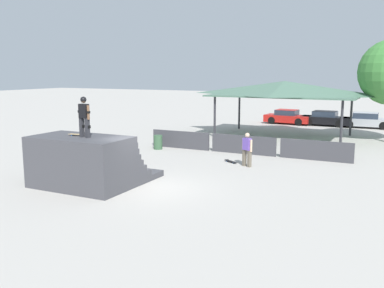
{
  "coord_description": "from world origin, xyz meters",
  "views": [
    {
      "loc": [
        9.04,
        -14.05,
        4.64
      ],
      "look_at": [
        -0.14,
        4.36,
        1.14
      ],
      "focal_mm": 40.0,
      "sensor_mm": 36.0,
      "label": 1
    }
  ],
  "objects": [
    {
      "name": "parked_car_red",
      "position": [
        -0.3,
        23.83,
        0.6
      ],
      "size": [
        4.1,
        1.99,
        1.27
      ],
      "rotation": [
        0.0,
        0.0,
        -0.07
      ],
      "color": "red",
      "rests_on": "ground"
    },
    {
      "name": "pavilion_shelter",
      "position": [
        1.27,
        16.3,
        3.42
      ],
      "size": [
        10.14,
        5.9,
        3.97
      ],
      "color": "#2D2D33",
      "rests_on": "ground"
    },
    {
      "name": "quarter_pipe_ramp",
      "position": [
        -2.48,
        -0.63,
        0.91
      ],
      "size": [
        4.02,
        4.25,
        2.07
      ],
      "color": "#424247",
      "rests_on": "ground"
    },
    {
      "name": "skater_on_deck",
      "position": [
        -2.17,
        -1.04,
        3.0
      ],
      "size": [
        0.69,
        0.28,
        1.6
      ],
      "rotation": [
        0.0,
        0.0,
        -0.18
      ],
      "color": "#2D2D33",
      "rests_on": "quarter_pipe_ramp"
    },
    {
      "name": "barrier_fence",
      "position": [
        0.96,
        8.68,
        0.53
      ],
      "size": [
        11.91,
        0.12,
        1.05
      ],
      "color": "#3D3D42",
      "rests_on": "ground"
    },
    {
      "name": "parked_car_black",
      "position": [
        2.98,
        24.02,
        0.6
      ],
      "size": [
        4.26,
        1.88,
        1.27
      ],
      "rotation": [
        0.0,
        0.0,
        -0.05
      ],
      "color": "black",
      "rests_on": "ground"
    },
    {
      "name": "trash_bin",
      "position": [
        -4.14,
        7.78,
        0.42
      ],
      "size": [
        0.52,
        0.52,
        0.85
      ],
      "primitive_type": "cylinder",
      "color": "#385B3D",
      "rests_on": "ground"
    },
    {
      "name": "skateboard_on_ground",
      "position": [
        1.17,
        6.18,
        0.06
      ],
      "size": [
        0.83,
        0.61,
        0.09
      ],
      "rotation": [
        0.0,
        0.0,
        2.61
      ],
      "color": "blue",
      "rests_on": "ground"
    },
    {
      "name": "parked_car_silver",
      "position": [
        6.25,
        24.03,
        0.6
      ],
      "size": [
        4.27,
        1.77,
        1.27
      ],
      "rotation": [
        0.0,
        0.0,
        0.03
      ],
      "color": "#A8AAAF",
      "rests_on": "ground"
    },
    {
      "name": "ground_plane",
      "position": [
        0.0,
        0.0,
        0.0
      ],
      "size": [
        160.0,
        160.0,
        0.0
      ],
      "primitive_type": "plane",
      "color": "#ADA8A0"
    },
    {
      "name": "bystander_walking",
      "position": [
        2.24,
        5.65,
        0.93
      ],
      "size": [
        0.65,
        0.41,
        1.68
      ],
      "rotation": [
        0.0,
        0.0,
        2.67
      ],
      "color": "#6B6051",
      "rests_on": "ground"
    },
    {
      "name": "skateboard_on_deck",
      "position": [
        -2.66,
        -0.84,
        2.13
      ],
      "size": [
        0.85,
        0.3,
        0.09
      ],
      "rotation": [
        0.0,
        0.0,
        0.12
      ],
      "color": "blue",
      "rests_on": "quarter_pipe_ramp"
    }
  ]
}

